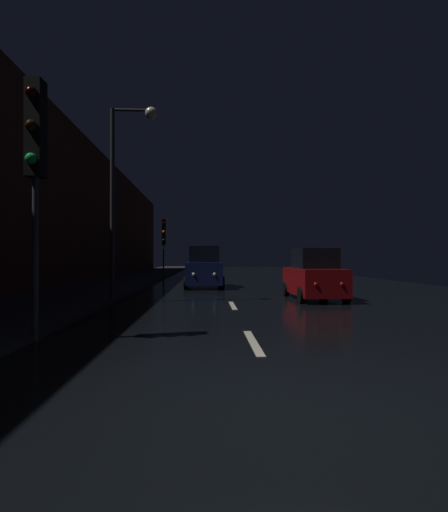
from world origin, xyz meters
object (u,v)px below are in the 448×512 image
streetlamp_overhead (125,172)px  car_parked_right_near (314,276)px  traffic_light_far_left (164,236)px  traffic_light_near_left (35,150)px  car_approaching_headlights (204,269)px

streetlamp_overhead → car_parked_right_near: 8.16m
traffic_light_far_left → traffic_light_near_left: bearing=-9.1°
traffic_light_far_left → car_parked_right_near: (7.43, -14.22, -2.35)m
traffic_light_near_left → car_approaching_headlights: 14.38m
car_approaching_headlights → car_parked_right_near: bearing=33.9°
streetlamp_overhead → car_approaching_headlights: 8.58m
streetlamp_overhead → car_approaching_headlights: size_ratio=1.59×
traffic_light_far_left → streetlamp_overhead: bearing=-7.8°
car_parked_right_near → car_approaching_headlights: bearing=33.9°
traffic_light_near_left → streetlamp_overhead: (0.36, 6.57, 1.03)m
streetlamp_overhead → car_approaching_headlights: bearing=68.4°
car_approaching_headlights → car_parked_right_near: size_ratio=1.14×
traffic_light_far_left → car_approaching_headlights: size_ratio=1.01×
traffic_light_far_left → car_parked_right_near: traffic_light_far_left is taller
traffic_light_near_left → car_parked_right_near: traffic_light_near_left is taller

